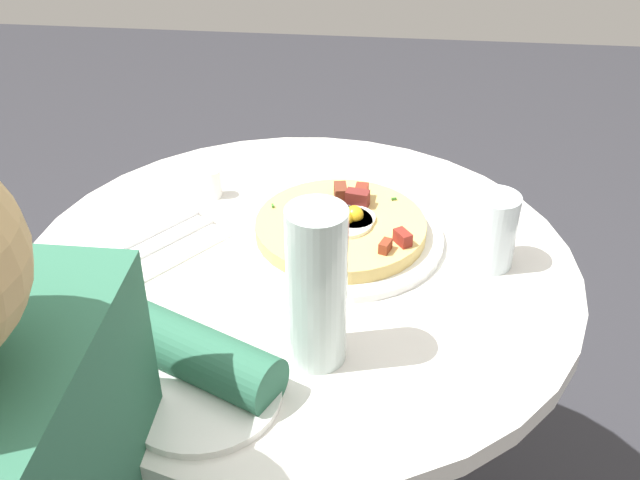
# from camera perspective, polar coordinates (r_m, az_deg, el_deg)

# --- Properties ---
(dining_table) EXTENTS (0.81, 0.81, 0.71)m
(dining_table) POSITION_cam_1_polar(r_m,az_deg,el_deg) (1.24, -1.45, -8.00)
(dining_table) COLOR silver
(dining_table) RESTS_ON ground_plane
(pizza_plate) EXTENTS (0.31, 0.31, 0.01)m
(pizza_plate) POSITION_cam_1_polar(r_m,az_deg,el_deg) (1.18, 1.51, 0.22)
(pizza_plate) COLOR white
(pizza_plate) RESTS_ON dining_table
(breakfast_pizza) EXTENTS (0.26, 0.26, 0.05)m
(breakfast_pizza) POSITION_cam_1_polar(r_m,az_deg,el_deg) (1.17, 1.56, 1.07)
(breakfast_pizza) COLOR #D6B465
(breakfast_pizza) RESTS_ON pizza_plate
(bread_plate) EXTENTS (0.19, 0.19, 0.01)m
(bread_plate) POSITION_cam_1_polar(r_m,az_deg,el_deg) (0.93, -8.64, -11.10)
(bread_plate) COLOR white
(bread_plate) RESTS_ON dining_table
(napkin) EXTENTS (0.22, 0.21, 0.00)m
(napkin) POSITION_cam_1_polar(r_m,az_deg,el_deg) (1.20, -11.76, -0.05)
(napkin) COLOR white
(napkin) RESTS_ON dining_table
(fork) EXTENTS (0.15, 0.12, 0.00)m
(fork) POSITION_cam_1_polar(r_m,az_deg,el_deg) (1.21, -12.30, 0.45)
(fork) COLOR silver
(fork) RESTS_ON napkin
(knife) EXTENTS (0.15, 0.12, 0.00)m
(knife) POSITION_cam_1_polar(r_m,az_deg,el_deg) (1.18, -11.27, -0.21)
(knife) COLOR silver
(knife) RESTS_ON napkin
(water_glass) EXTENTS (0.07, 0.07, 0.11)m
(water_glass) POSITION_cam_1_polar(r_m,az_deg,el_deg) (1.13, 12.55, 0.69)
(water_glass) COLOR silver
(water_glass) RESTS_ON dining_table
(water_bottle) EXTENTS (0.07, 0.07, 0.21)m
(water_bottle) POSITION_cam_1_polar(r_m,az_deg,el_deg) (0.91, -0.24, -3.52)
(water_bottle) COLOR silver
(water_bottle) RESTS_ON dining_table
(salt_shaker) EXTENTS (0.03, 0.03, 0.05)m
(salt_shaker) POSITION_cam_1_polar(r_m,az_deg,el_deg) (1.29, -7.85, 4.15)
(salt_shaker) COLOR white
(salt_shaker) RESTS_ON dining_table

